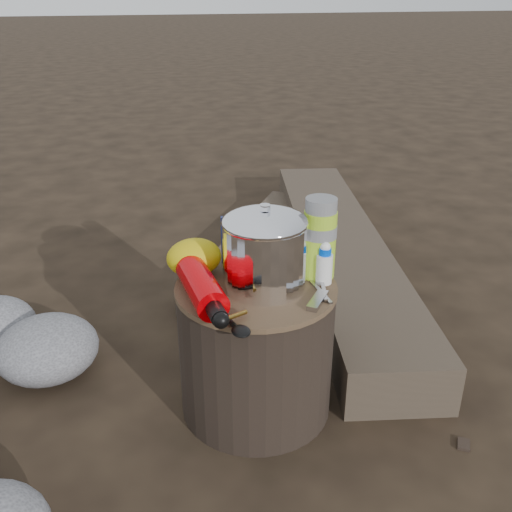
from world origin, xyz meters
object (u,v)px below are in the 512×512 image
object	(u,v)px
stump	(256,348)
thermos	(320,238)
camping_pot	(265,249)
fuel_bottle	(200,284)
log_main	(339,251)
travel_mug	(276,243)

from	to	relation	value
stump	thermos	bearing A→B (deg)	2.03
camping_pot	fuel_bottle	bearing A→B (deg)	-175.97
log_main	thermos	xyz separation A→B (m)	(-0.44, -0.75, 0.42)
camping_pot	fuel_bottle	world-z (taller)	camping_pot
log_main	thermos	bearing A→B (deg)	-105.75
thermos	travel_mug	size ratio (longest dim) A/B	1.97
camping_pot	thermos	distance (m)	0.16
stump	camping_pot	xyz separation A→B (m)	(0.02, -0.01, 0.30)
stump	travel_mug	distance (m)	0.30
travel_mug	stump	bearing A→B (deg)	-127.67
thermos	travel_mug	bearing A→B (deg)	122.60
camping_pot	thermos	bearing A→B (deg)	5.78
thermos	stump	bearing A→B (deg)	-177.97
log_main	thermos	world-z (taller)	thermos
stump	fuel_bottle	distance (m)	0.28
stump	thermos	world-z (taller)	thermos
log_main	camping_pot	distance (m)	1.06
fuel_bottle	travel_mug	xyz separation A→B (m)	(0.25, 0.15, 0.02)
log_main	camping_pot	xyz separation A→B (m)	(-0.60, -0.76, 0.42)
fuel_bottle	camping_pot	bearing A→B (deg)	2.07
stump	thermos	distance (m)	0.36
fuel_bottle	thermos	world-z (taller)	thermos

